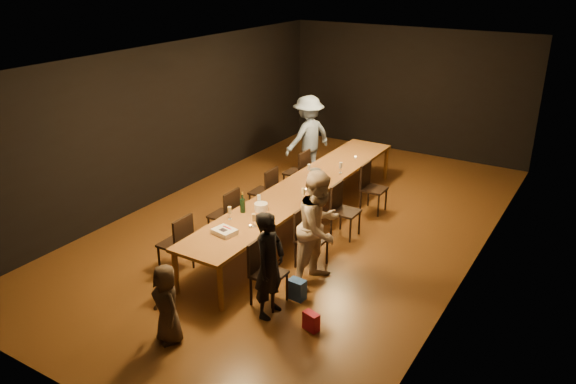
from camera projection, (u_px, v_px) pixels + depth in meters
The scene contains 30 objects.
ground at pixel (302, 224), 10.14m from camera, with size 10.00×10.00×0.00m, color #462B11.
room_shell at pixel (304, 112), 9.35m from camera, with size 6.04×10.04×3.02m.
table at pixel (303, 189), 9.87m from camera, with size 0.90×6.00×0.75m.
chair_right_0 at pixel (269, 273), 7.66m from camera, with size 0.42×0.42×0.93m, color black, non-canonical shape.
chair_right_1 at pixel (312, 239), 8.61m from camera, with size 0.42×0.42×0.93m, color black, non-canonical shape.
chair_right_2 at pixel (346, 211), 9.56m from camera, with size 0.42×0.42×0.93m, color black, non-canonical shape.
chair_right_3 at pixel (374, 188), 10.50m from camera, with size 0.42×0.42×0.93m, color black, non-canonical shape.
chair_left_0 at pixel (175, 243), 8.48m from camera, with size 0.42×0.42×0.93m, color black, non-canonical shape.
chair_left_1 at pixel (223, 215), 9.43m from camera, with size 0.42×0.42×0.93m, color black, non-canonical shape.
chair_left_2 at pixel (263, 191), 10.37m from camera, with size 0.42×0.42×0.93m, color black, non-canonical shape.
chair_left_3 at pixel (296, 172), 11.32m from camera, with size 0.42×0.42×0.93m, color black, non-canonical shape.
woman_birthday at pixel (269, 265), 7.32m from camera, with size 0.54×0.36×1.49m, color black.
woman_tan at pixel (320, 228), 8.06m from camera, with size 0.84×0.66×1.73m, color beige.
man_blue at pixel (308, 137), 12.10m from camera, with size 1.16×0.66×1.79m, color #7F99C4.
child at pixel (167, 304), 6.88m from camera, with size 0.51×0.33×1.05m, color #3F3023.
gift_bag_red at pixel (311, 321), 7.22m from camera, with size 0.21×0.12×0.25m, color red.
gift_bag_blue at pixel (297, 289), 7.87m from camera, with size 0.24×0.16×0.30m, color blue.
birthday_cake at pixel (224, 232), 8.12m from camera, with size 0.36×0.31×0.08m.
plate_stack at pixel (261, 207), 8.88m from camera, with size 0.21×0.21×0.12m, color white.
champagne_bottle at pixel (242, 202), 8.77m from camera, with size 0.08×0.08×0.34m, color black, non-canonical shape.
ice_bucket at pixel (316, 175), 10.06m from camera, with size 0.19×0.19×0.21m, color silver.
wineglass_0 at pixel (230, 213), 8.56m from camera, with size 0.06×0.06×0.21m, color beige, non-canonical shape.
wineglass_1 at pixel (254, 220), 8.32m from camera, with size 0.06×0.06×0.21m, color beige, non-canonical shape.
wineglass_2 at pixel (259, 201), 8.99m from camera, with size 0.06×0.06×0.21m, color silver, non-canonical shape.
wineglass_3 at pixel (303, 194), 9.26m from camera, with size 0.06×0.06×0.21m, color beige, non-canonical shape.
wineglass_4 at pixel (309, 170), 10.33m from camera, with size 0.06×0.06×0.21m, color silver, non-canonical shape.
wineglass_5 at pixel (341, 168), 10.42m from camera, with size 0.06×0.06×0.21m, color silver, non-canonical shape.
tealight_near at pixel (250, 226), 8.34m from camera, with size 0.05×0.05×0.03m, color #B2B7B2.
tealight_mid at pixel (306, 190), 9.65m from camera, with size 0.05×0.05×0.03m, color #B2B7B2.
tealight_far at pixel (355, 157), 11.23m from camera, with size 0.05×0.05×0.03m, color #B2B7B2.
Camera 1 is at (4.54, -7.94, 4.44)m, focal length 35.00 mm.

